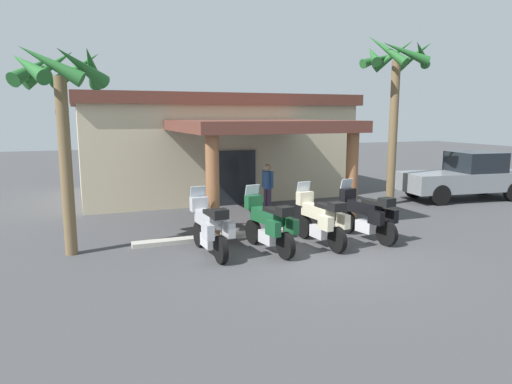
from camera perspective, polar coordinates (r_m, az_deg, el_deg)
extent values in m
plane|color=#424244|center=(11.47, 8.75, -7.97)|extent=(80.00, 80.00, 0.00)
cube|color=beige|center=(20.72, -5.80, 5.25)|extent=(10.93, 6.51, 3.82)
cube|color=#1E2328|center=(17.65, -2.85, 1.76)|extent=(1.80, 0.10, 2.10)
cube|color=brown|center=(15.09, 0.22, 8.23)|extent=(5.17, 5.25, 0.35)
cylinder|color=brown|center=(12.43, -5.39, 0.36)|extent=(0.37, 0.37, 2.92)
cylinder|color=brown|center=(14.24, 11.77, 1.37)|extent=(0.37, 0.37, 2.92)
cube|color=brown|center=(20.68, -5.90, 11.15)|extent=(11.33, 6.91, 0.44)
cylinder|color=black|center=(12.22, -7.03, -5.23)|extent=(0.19, 0.67, 0.66)
cylinder|color=black|center=(10.81, -4.38, -7.14)|extent=(0.19, 0.67, 0.66)
cube|color=silver|center=(11.48, -5.75, -5.97)|extent=(0.36, 0.58, 0.32)
cube|color=#B2B2B7|center=(11.49, -6.05, -3.34)|extent=(0.38, 1.17, 0.34)
cube|color=black|center=(11.12, -5.46, -2.60)|extent=(0.32, 0.62, 0.10)
cube|color=#B2B2B7|center=(12.02, -7.08, -1.47)|extent=(0.46, 0.27, 0.36)
cube|color=#B2BCC6|center=(12.05, -7.23, -0.10)|extent=(0.41, 0.15, 0.36)
cube|color=#B2B2B7|center=(10.75, -6.00, -4.89)|extent=(0.21, 0.45, 0.36)
cube|color=#B2B2B7|center=(10.93, -3.42, -4.62)|extent=(0.21, 0.45, 0.36)
cube|color=black|center=(10.65, -4.54, -2.74)|extent=(0.38, 0.35, 0.22)
cylinder|color=black|center=(12.39, -0.34, -4.95)|extent=(0.24, 0.67, 0.66)
cylinder|color=black|center=(11.13, 3.68, -6.66)|extent=(0.24, 0.67, 0.66)
cube|color=silver|center=(11.72, 1.63, -5.60)|extent=(0.40, 0.60, 0.32)
cube|color=#19512D|center=(11.72, 1.25, -3.03)|extent=(0.48, 1.18, 0.34)
cube|color=black|center=(11.39, 2.18, -2.28)|extent=(0.37, 0.64, 0.10)
cube|color=#19512D|center=(12.20, -0.30, -1.24)|extent=(0.47, 0.31, 0.36)
cube|color=#B2BCC6|center=(12.22, -0.48, 0.11)|extent=(0.41, 0.18, 0.36)
cube|color=#19512D|center=(11.00, 2.14, -4.52)|extent=(0.25, 0.46, 0.36)
cube|color=#19512D|center=(11.28, 4.38, -4.18)|extent=(0.25, 0.46, 0.36)
cube|color=black|center=(10.96, 3.58, -2.37)|extent=(0.41, 0.37, 0.22)
cylinder|color=black|center=(13.03, 5.97, -4.29)|extent=(0.20, 0.67, 0.66)
cylinder|color=black|center=(11.79, 10.03, -5.85)|extent=(0.20, 0.67, 0.66)
cube|color=silver|center=(12.37, 7.96, -4.88)|extent=(0.37, 0.59, 0.32)
cube|color=beige|center=(12.38, 7.62, -2.44)|extent=(0.40, 1.17, 0.34)
cube|color=black|center=(12.05, 8.58, -1.72)|extent=(0.33, 0.62, 0.10)
cube|color=beige|center=(12.84, 6.08, -0.75)|extent=(0.46, 0.28, 0.36)
cube|color=#B2BCC6|center=(12.86, 5.91, 0.53)|extent=(0.41, 0.15, 0.36)
cube|color=beige|center=(11.66, 8.62, -3.81)|extent=(0.22, 0.45, 0.36)
cube|color=beige|center=(11.96, 10.66, -3.53)|extent=(0.22, 0.45, 0.36)
cube|color=black|center=(11.64, 10.00, -1.80)|extent=(0.39, 0.35, 0.22)
cylinder|color=black|center=(13.75, 11.15, -3.68)|extent=(0.25, 0.67, 0.66)
cylinder|color=black|center=(12.69, 15.90, -4.98)|extent=(0.25, 0.67, 0.66)
cube|color=silver|center=(13.18, 13.51, -4.16)|extent=(0.41, 0.61, 0.32)
cube|color=black|center=(13.18, 13.14, -1.88)|extent=(0.50, 1.18, 0.34)
cube|color=black|center=(12.90, 14.26, -1.17)|extent=(0.38, 0.64, 0.10)
cube|color=black|center=(13.58, 11.32, -0.33)|extent=(0.48, 0.31, 0.36)
cube|color=#B2BCC6|center=(13.59, 11.13, 0.89)|extent=(0.41, 0.19, 0.36)
cube|color=black|center=(12.51, 14.68, -3.11)|extent=(0.25, 0.46, 0.36)
cube|color=black|center=(12.88, 16.28, -2.82)|extent=(0.25, 0.46, 0.36)
cube|color=black|center=(12.55, 15.91, -1.21)|extent=(0.41, 0.38, 0.22)
cylinder|color=#3F334C|center=(16.37, 1.21, -1.03)|extent=(0.14, 0.14, 0.87)
cylinder|color=#3F334C|center=(16.25, 1.66, -1.11)|extent=(0.14, 0.14, 0.87)
cylinder|color=#335999|center=(16.19, 1.44, 1.50)|extent=(0.32, 0.32, 0.61)
cylinder|color=#335999|center=(16.34, 0.89, 1.68)|extent=(0.09, 0.09, 0.58)
cylinder|color=#335999|center=(16.03, 2.01, 1.53)|extent=(0.09, 0.09, 0.58)
sphere|color=tan|center=(16.13, 1.45, 3.10)|extent=(0.23, 0.23, 0.23)
cylinder|color=black|center=(22.42, 26.32, 0.75)|extent=(0.82, 0.34, 0.80)
cylinder|color=black|center=(20.37, 19.04, 0.43)|extent=(0.82, 0.34, 0.80)
cylinder|color=black|center=(18.99, 21.86, -0.35)|extent=(0.82, 0.34, 0.80)
cube|color=gray|center=(20.64, 24.34, 1.27)|extent=(5.39, 2.51, 0.75)
cube|color=black|center=(20.87, 25.56, 3.42)|extent=(2.00, 1.95, 0.80)
cylinder|color=brown|center=(18.37, 16.62, 6.90)|extent=(0.33, 0.33, 5.43)
cone|color=#236028|center=(19.11, 19.03, 15.70)|extent=(0.53, 1.77, 1.06)
cone|color=#236028|center=(19.37, 16.69, 15.99)|extent=(1.59, 1.12, 1.33)
cone|color=#236028|center=(19.08, 15.00, 15.67)|extent=(1.82, 0.68, 0.83)
cone|color=#236028|center=(18.32, 14.29, 16.19)|extent=(1.06, 1.74, 1.05)
cone|color=#236028|center=(17.72, 15.89, 16.66)|extent=(1.08, 1.61, 1.32)
cone|color=#236028|center=(17.67, 18.04, 16.19)|extent=(1.79, 0.91, 0.97)
cone|color=#236028|center=(18.30, 19.83, 15.84)|extent=(1.61, 1.38, 0.95)
cylinder|color=brown|center=(12.03, -22.49, 2.79)|extent=(0.29, 0.29, 4.33)
cone|color=#236028|center=(11.89, -19.69, 14.39)|extent=(0.62, 1.49, 1.03)
cone|color=#236028|center=(12.64, -21.42, 13.99)|extent=(1.43, 1.04, 1.04)
cone|color=#236028|center=(12.72, -24.28, 13.93)|extent=(1.44, 0.81, 1.13)
cone|color=#236028|center=(12.47, -25.96, 13.64)|extent=(1.15, 1.40, 0.96)
cone|color=#236028|center=(11.67, -26.42, 13.85)|extent=(1.07, 1.46, 0.90)
cone|color=#236028|center=(11.32, -24.15, 14.38)|extent=(1.50, 0.66, 1.02)
cone|color=#236028|center=(11.47, -20.85, 14.42)|extent=(1.35, 1.23, 0.96)
cube|color=#ADA89E|center=(13.50, 1.88, -4.93)|extent=(7.94, 0.36, 0.12)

